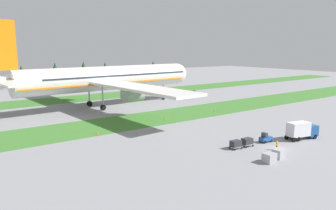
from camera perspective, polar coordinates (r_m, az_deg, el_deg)
ground_plane at (r=63.72m, az=18.73°, el=-7.29°), size 400.00×400.00×0.00m
grass_strip_near at (r=88.61m, az=-0.72°, el=-1.97°), size 320.00×16.24×0.01m
grass_strip_far at (r=126.90m, az=-12.50°, el=1.42°), size 320.00×16.24×0.01m
airliner at (r=102.63m, az=-11.33°, el=4.57°), size 67.47×83.15×25.16m
baggage_tug at (r=67.27m, az=16.60°, el=-5.55°), size 2.69×1.49×1.97m
cargo_dolly_lead at (r=63.65m, az=13.60°, el=-6.19°), size 2.30×1.66×1.55m
cargo_dolly_second at (r=61.68m, az=11.70°, el=-6.64°), size 2.30×1.66×1.55m
catering_truck at (r=71.63m, az=22.24°, el=-4.00°), size 7.28×3.72×3.58m
pushback_tractor at (r=126.59m, az=4.51°, el=1.98°), size 2.67×1.44×1.97m
ground_crew_marshaller at (r=71.27m, az=21.44°, el=-4.85°), size 0.36×0.55×1.74m
ground_crew_loader at (r=62.88m, az=18.41°, el=-6.60°), size 0.52×0.36×1.74m
uld_container_0 at (r=58.67m, az=18.69°, el=-7.99°), size 2.16×1.81×1.53m
uld_container_1 at (r=55.95m, az=17.22°, el=-8.77°), size 2.05×1.66×1.55m
taxiway_marker_0 at (r=95.78m, az=8.12°, el=-0.97°), size 0.44×0.44×0.64m
taxiway_marker_1 at (r=72.22m, az=-12.16°, el=-4.72°), size 0.44×0.44×0.59m
taxiway_marker_2 at (r=84.52m, az=-0.51°, el=-2.38°), size 0.44×0.44×0.52m
distant_tree_line at (r=167.96m, az=-18.36°, el=5.47°), size 149.89×9.99×11.45m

